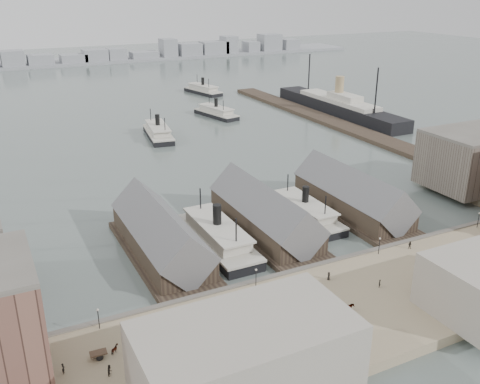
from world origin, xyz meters
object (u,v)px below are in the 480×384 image
horse_cart_right (474,282)px  ferry_docked_west (217,236)px  horse_cart_center (346,309)px  horse_cart_left (109,351)px  ocean_steamer (338,106)px

horse_cart_right → ferry_docked_west: bearing=50.9°
horse_cart_right → horse_cart_center: bearing=92.4°
ferry_docked_west → horse_cart_center: size_ratio=6.16×
ferry_docked_west → horse_cart_right: bearing=-48.6°
horse_cart_center → horse_cart_right: bearing=-75.5°
horse_cart_left → horse_cart_center: bearing=-97.4°
ocean_steamer → horse_cart_right: size_ratio=18.18×
horse_cart_center → horse_cart_right: 28.15m
horse_cart_left → ferry_docked_west: bearing=-44.0°
ferry_docked_west → horse_cart_left: (-32.13, -30.11, 0.22)m
ferry_docked_west → horse_cart_left: size_ratio=6.58×
ocean_steamer → horse_cart_center: ocean_steamer is taller
horse_cart_left → horse_cart_center: (40.27, -7.27, 0.04)m
horse_cart_left → horse_cart_center: 40.92m
horse_cart_left → horse_cart_right: 69.04m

